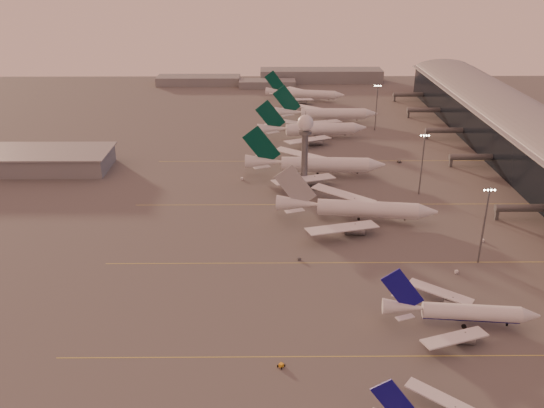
{
  "coord_description": "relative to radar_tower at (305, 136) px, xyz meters",
  "views": [
    {
      "loc": [
        -9.99,
        -100.21,
        87.49
      ],
      "look_at": [
        -8.5,
        79.65,
        9.13
      ],
      "focal_mm": 38.0,
      "sensor_mm": 36.0,
      "label": 1
    }
  ],
  "objects": [
    {
      "name": "ground",
      "position": [
        -5.0,
        -120.0,
        -20.95
      ],
      "size": [
        700.0,
        700.0,
        0.0
      ],
      "primitive_type": "plane",
      "color": "#585555",
      "rests_on": "ground"
    },
    {
      "name": "taxiway_markings",
      "position": [
        25.0,
        -64.0,
        -20.94
      ],
      "size": [
        180.0,
        185.25,
        0.02
      ],
      "color": "#D9CD4C",
      "rests_on": "ground"
    },
    {
      "name": "hangar",
      "position": [
        -125.0,
        20.0,
        -16.63
      ],
      "size": [
        82.0,
        27.0,
        8.5
      ],
      "color": "slate",
      "rests_on": "ground"
    },
    {
      "name": "radar_tower",
      "position": [
        0.0,
        0.0,
        0.0
      ],
      "size": [
        6.4,
        6.4,
        31.1
      ],
      "color": "#575A5E",
      "rests_on": "ground"
    },
    {
      "name": "mast_b",
      "position": [
        50.0,
        -65.0,
        -7.21
      ],
      "size": [
        3.6,
        0.56,
        25.0
      ],
      "color": "#575A5E",
      "rests_on": "ground"
    },
    {
      "name": "mast_c",
      "position": [
        45.0,
        -10.0,
        -7.21
      ],
      "size": [
        3.6,
        0.56,
        25.0
      ],
      "color": "#575A5E",
      "rests_on": "ground"
    },
    {
      "name": "mast_d",
      "position": [
        43.0,
        80.0,
        -7.21
      ],
      "size": [
        3.6,
        0.56,
        25.0
      ],
      "color": "#575A5E",
      "rests_on": "ground"
    },
    {
      "name": "distant_horizon",
      "position": [
        -2.38,
        205.14,
        -17.06
      ],
      "size": [
        165.0,
        37.5,
        9.0
      ],
      "color": "slate",
      "rests_on": "ground"
    },
    {
      "name": "narrowbody_mid",
      "position": [
        33.92,
        -97.55,
        -17.76
      ],
      "size": [
        40.34,
        32.06,
        15.77
      ],
      "color": "silver",
      "rests_on": "ground"
    },
    {
      "name": "widebody_white",
      "position": [
        16.55,
        -34.66,
        -17.44
      ],
      "size": [
        57.47,
        45.77,
        20.27
      ],
      "color": "silver",
      "rests_on": "ground"
    },
    {
      "name": "greentail_a",
      "position": [
        5.49,
        10.64,
        -17.05
      ],
      "size": [
        60.77,
        49.01,
        22.06
      ],
      "color": "silver",
      "rests_on": "ground"
    },
    {
      "name": "greentail_b",
      "position": [
        8.29,
        64.87,
        -17.26
      ],
      "size": [
        57.56,
        46.31,
        20.91
      ],
      "color": "silver",
      "rests_on": "ground"
    },
    {
      "name": "greentail_c",
      "position": [
        18.16,
        95.68,
        -17.17
      ],
      "size": [
        58.85,
        47.55,
        21.38
      ],
      "color": "silver",
      "rests_on": "ground"
    },
    {
      "name": "greentail_d",
      "position": [
        9.47,
        148.06,
        -17.6
      ],
      "size": [
        51.65,
        41.34,
        18.94
      ],
      "color": "silver",
      "rests_on": "ground"
    },
    {
      "name": "gsv_tug_mid",
      "position": [
        -11.99,
        -113.7,
        -20.49
      ],
      "size": [
        3.61,
        3.45,
        0.9
      ],
      "color": "#F1A61C",
      "rests_on": "ground"
    },
    {
      "name": "gsv_truck_b",
      "position": [
        41.66,
        -71.68,
        -19.94
      ],
      "size": [
        4.99,
        2.06,
        1.98
      ],
      "color": "white",
      "rests_on": "ground"
    },
    {
      "name": "gsv_truck_c",
      "position": [
        -5.0,
        -63.05,
        -19.95
      ],
      "size": [
        5.16,
        3.16,
        1.96
      ],
      "color": "#4E5053",
      "rests_on": "ground"
    },
    {
      "name": "gsv_catering_b",
      "position": [
        56.26,
        -51.34,
        -19.08
      ],
      "size": [
        4.64,
        2.34,
        3.73
      ],
      "color": "white",
      "rests_on": "ground"
    },
    {
      "name": "gsv_truck_d",
      "position": [
        -25.89,
        6.73,
        -19.87
      ],
      "size": [
        2.33,
        5.38,
        2.11
      ],
      "color": "white",
      "rests_on": "ground"
    },
    {
      "name": "gsv_tug_hangar",
      "position": [
        45.1,
        27.3,
        -20.48
      ],
      "size": [
        3.73,
        3.23,
        0.91
      ],
      "color": "#4E5053",
      "rests_on": "ground"
    }
  ]
}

